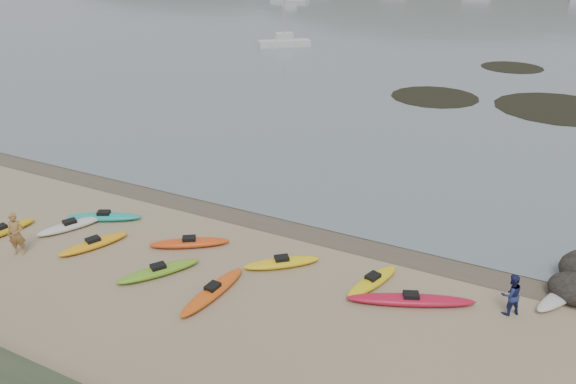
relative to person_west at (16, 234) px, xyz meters
The scene contains 7 objects.
ground 11.59m from the person_west, 41.95° to the left, with size 600.00×600.00×0.00m, color tan.
wet_sand 11.39m from the person_west, 40.83° to the left, with size 60.00×60.00×0.00m, color brown.
kayaks 8.52m from the person_west, 22.17° to the left, with size 24.24×9.55×0.34m.
person_west is the anchor object (origin of this frame).
person_east 19.33m from the person_west, 15.06° to the left, with size 0.76×0.59×1.56m, color navy.
kelp_mats 39.76m from the person_west, 68.07° to the left, with size 17.88×22.26×0.04m.
moored_boats 91.83m from the person_west, 80.11° to the left, with size 110.68×88.60×1.20m.
Camera 1 is at (10.64, -20.63, 11.98)m, focal length 35.00 mm.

